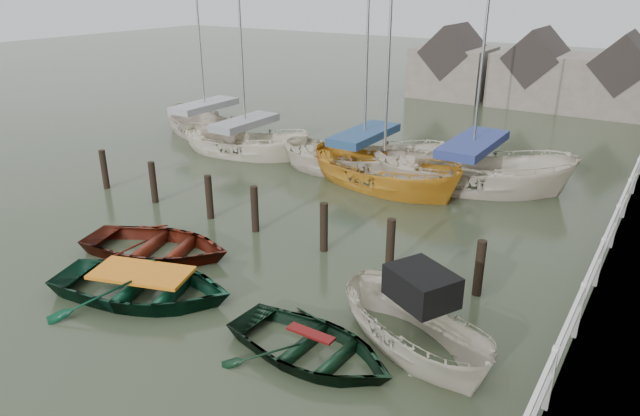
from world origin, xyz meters
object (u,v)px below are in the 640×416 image
Objects in this scene: sailboat_a at (247,153)px; motorboat at (414,343)px; rowboat_dkgreen at (311,357)px; sailboat_d at (469,186)px; rowboat_red at (158,255)px; rowboat_green at (145,297)px; sailboat_b at (363,170)px; sailboat_c at (383,186)px; sailboat_e at (207,135)px.

motorboat is at bearing -136.29° from sailboat_a.
sailboat_d reaches higher than rowboat_dkgreen.
rowboat_dkgreen is at bearing -144.57° from sailboat_a.
rowboat_red is 11.12m from sailboat_d.
rowboat_red is at bearing 21.46° from rowboat_green.
sailboat_b reaches higher than rowboat_green.
sailboat_d is (5.22, 9.82, 0.06)m from rowboat_red.
sailboat_d is at bearing -45.06° from rowboat_red.
rowboat_red is at bearing 116.67° from motorboat.
rowboat_red is at bearing 172.73° from sailboat_c.
sailboat_d reaches higher than rowboat_red.
rowboat_green is at bearing -176.53° from sailboat_c.
rowboat_red is 7.54m from motorboat.
sailboat_e is at bearing 90.60° from sailboat_c.
rowboat_green is at bearing 146.11° from sailboat_d.
rowboat_green is 0.35× the size of sailboat_b.
sailboat_d is at bearing 40.30° from motorboat.
rowboat_green is 0.39× the size of sailboat_d.
rowboat_red is 6.13m from rowboat_dkgreen.
rowboat_red is 2.21m from rowboat_green.
sailboat_b is at bearing -92.90° from sailboat_a.
sailboat_d reaches higher than rowboat_green.
sailboat_d is (-0.74, 11.27, 0.06)m from rowboat_dkgreen.
sailboat_a is at bearing 8.42° from rowboat_red.
sailboat_e is at bearing 52.51° from rowboat_dkgreen.
rowboat_green is 1.00× the size of motorboat.
rowboat_red is at bearing -121.78° from sailboat_e.
motorboat is 18.20m from sailboat_e.
rowboat_green reaches higher than rowboat_dkgreen.
sailboat_c is (1.16, 9.95, 0.01)m from rowboat_green.
sailboat_a is 5.37m from sailboat_b.
sailboat_a is 1.06× the size of sailboat_e.
motorboat is at bearing -139.06° from sailboat_c.
sailboat_a is (-10.08, 10.10, 0.06)m from rowboat_dkgreen.
rowboat_green is 0.42× the size of sailboat_a.
sailboat_a is (-11.66, 8.72, -0.04)m from motorboat.
rowboat_dkgreen is at bearing -150.67° from sailboat_c.
rowboat_green is 1.21× the size of rowboat_dkgreen.
sailboat_e reaches higher than rowboat_green.
rowboat_red is 9.59m from sailboat_a.
sailboat_a is at bearing -89.64° from sailboat_e.
sailboat_b reaches higher than sailboat_c.
sailboat_e reaches higher than rowboat_dkgreen.
rowboat_red is 0.40× the size of sailboat_c.
sailboat_e is (-9.08, 11.66, 0.06)m from rowboat_green.
sailboat_d reaches higher than motorboat.
sailboat_d reaches higher than sailboat_c.
sailboat_b is 4.06m from sailboat_d.
sailboat_a reaches higher than sailboat_c.
sailboat_c is at bearing 21.68° from rowboat_dkgreen.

